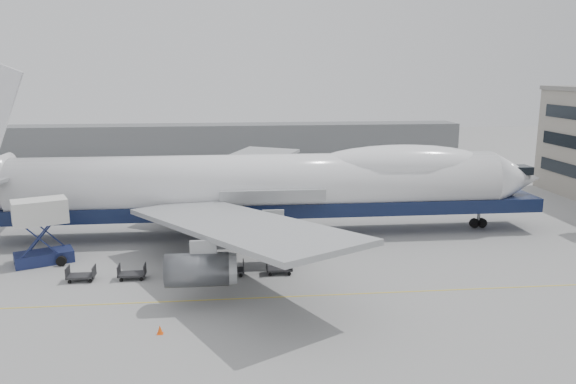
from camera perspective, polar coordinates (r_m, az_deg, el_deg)
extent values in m
plane|color=gray|center=(51.04, -1.88, -8.06)|extent=(260.00, 260.00, 0.00)
cube|color=gold|center=(45.47, -1.31, -10.64)|extent=(60.00, 0.15, 0.01)
cube|color=slate|center=(118.83, -9.22, 5.11)|extent=(110.00, 8.00, 7.00)
cylinder|color=white|center=(61.07, -2.74, 0.85)|extent=(52.00, 6.40, 6.40)
cube|color=#0F1938|center=(61.68, -1.79, -1.46)|extent=(60.00, 5.76, 1.50)
cone|color=white|center=(69.05, 22.06, 1.28)|extent=(6.00, 6.40, 6.40)
ellipsoid|color=white|center=(63.56, 11.44, 2.68)|extent=(20.67, 5.78, 4.56)
cube|color=#9EA0A3|center=(47.21, -5.36, -3.28)|extent=(20.35, 26.74, 2.26)
cube|color=#9EA0A3|center=(75.14, -5.66, 2.46)|extent=(20.35, 26.74, 2.26)
cylinder|color=#595B60|center=(80.21, -7.80, 1.42)|extent=(4.80, 2.60, 2.60)
cylinder|color=#595B60|center=(71.42, -3.19, 0.20)|extent=(4.80, 2.60, 2.60)
cylinder|color=#595B60|center=(52.03, -2.06, -4.30)|extent=(4.80, 2.60, 2.60)
cylinder|color=#595B60|center=(43.44, -9.21, -7.81)|extent=(4.80, 2.60, 2.60)
cylinder|color=slate|center=(68.19, 18.79, -2.43)|extent=(0.36, 0.36, 2.50)
cylinder|color=black|center=(68.36, 18.75, -3.00)|extent=(1.10, 0.45, 1.10)
cylinder|color=slate|center=(59.11, -5.44, -4.01)|extent=(0.36, 0.36, 2.50)
cylinder|color=black|center=(59.30, -5.42, -4.66)|extent=(1.10, 0.45, 1.10)
cylinder|color=slate|center=(64.90, -5.50, -2.55)|extent=(0.36, 0.36, 2.50)
cylinder|color=black|center=(65.07, -5.49, -3.14)|extent=(1.10, 0.45, 1.10)
cube|color=navy|center=(57.72, -23.53, -6.10)|extent=(5.66, 4.27, 1.12)
cube|color=silver|center=(56.58, -23.90, -1.81)|extent=(5.36, 4.30, 2.25)
cube|color=navy|center=(56.08, -24.06, -4.27)|extent=(3.39, 1.55, 4.02)
cube|color=navy|center=(58.13, -23.39, -3.66)|extent=(3.39, 1.55, 4.02)
cube|color=slate|center=(58.09, -23.42, -1.43)|extent=(2.73, 2.10, 0.15)
cylinder|color=black|center=(57.42, -25.58, -6.48)|extent=(0.92, 0.36, 0.92)
cylinder|color=black|center=(59.25, -24.93, -5.87)|extent=(0.92, 0.36, 0.92)
cylinder|color=black|center=(56.29, -22.03, -6.53)|extent=(0.92, 0.36, 0.92)
cylinder|color=black|center=(58.16, -21.49, -5.90)|extent=(0.92, 0.36, 0.92)
cone|color=#FD540D|center=(40.47, -12.88, -13.47)|extent=(0.40, 0.40, 0.63)
cube|color=#FD540D|center=(40.59, -12.86, -13.85)|extent=(0.42, 0.42, 0.03)
cube|color=#2D2D30|center=(51.79, -20.27, -8.00)|extent=(2.30, 1.35, 0.18)
cube|color=#2D2D30|center=(51.94, -21.48, -7.57)|extent=(0.08, 1.35, 0.90)
cube|color=#2D2D30|center=(51.39, -19.10, -7.59)|extent=(0.08, 1.35, 0.90)
cylinder|color=black|center=(51.61, -21.31, -8.51)|extent=(0.30, 0.12, 0.30)
cylinder|color=black|center=(52.60, -21.00, -8.09)|extent=(0.30, 0.12, 0.30)
cylinder|color=black|center=(51.18, -19.46, -8.53)|extent=(0.30, 0.12, 0.30)
cylinder|color=black|center=(52.18, -19.18, -8.12)|extent=(0.30, 0.12, 0.30)
cube|color=#2D2D30|center=(50.89, -15.56, -8.03)|extent=(2.30, 1.35, 0.18)
cube|color=#2D2D30|center=(50.96, -16.82, -7.61)|extent=(0.08, 1.35, 0.90)
cube|color=#2D2D30|center=(50.59, -14.35, -7.61)|extent=(0.08, 1.35, 0.90)
cylinder|color=black|center=(50.64, -16.60, -8.56)|extent=(0.30, 0.12, 0.30)
cylinder|color=black|center=(51.65, -16.38, -8.14)|extent=(0.30, 0.12, 0.30)
cylinder|color=black|center=(50.35, -14.68, -8.57)|extent=(0.30, 0.12, 0.30)
cylinder|color=black|center=(51.37, -14.50, -8.14)|extent=(0.30, 0.12, 0.30)
cube|color=#2D2D30|center=(50.35, -10.72, -8.01)|extent=(2.30, 1.35, 0.18)
cube|color=#2D2D30|center=(50.32, -12.00, -7.60)|extent=(0.08, 1.35, 0.90)
cube|color=#2D2D30|center=(50.13, -9.47, -7.57)|extent=(0.08, 1.35, 0.90)
cylinder|color=black|center=(50.02, -11.74, -8.56)|extent=(0.30, 0.12, 0.30)
cylinder|color=black|center=(51.04, -11.62, -8.13)|extent=(0.30, 0.12, 0.30)
cylinder|color=black|center=(49.87, -9.77, -8.54)|extent=(0.30, 0.12, 0.30)
cylinder|color=black|center=(50.90, -9.69, -8.11)|extent=(0.30, 0.12, 0.30)
cube|color=#2D2D30|center=(50.16, -5.81, -7.94)|extent=(2.30, 1.35, 0.18)
cube|color=#2D2D30|center=(50.04, -7.09, -7.53)|extent=(0.08, 1.35, 0.90)
cube|color=#2D2D30|center=(50.04, -4.55, -7.48)|extent=(0.08, 1.35, 0.90)
cylinder|color=black|center=(49.76, -6.79, -8.50)|extent=(0.30, 0.12, 0.30)
cylinder|color=black|center=(50.79, -6.77, -8.06)|extent=(0.30, 0.12, 0.30)
cylinder|color=black|center=(49.75, -4.81, -8.45)|extent=(0.30, 0.12, 0.30)
cylinder|color=black|center=(50.79, -4.84, -8.02)|extent=(0.30, 0.12, 0.30)
cube|color=#2D2D30|center=(50.34, -0.90, -7.80)|extent=(2.30, 1.35, 0.18)
cube|color=#2D2D30|center=(50.12, -2.16, -7.41)|extent=(0.08, 1.35, 0.90)
cube|color=#2D2D30|center=(50.30, 0.36, -7.33)|extent=(0.08, 1.35, 0.90)
cylinder|color=black|center=(49.86, -1.82, -8.37)|extent=(0.30, 0.12, 0.30)
cylinder|color=black|center=(50.89, -1.92, -7.94)|extent=(0.30, 0.12, 0.30)
cylinder|color=black|center=(50.00, 0.14, -8.30)|extent=(0.30, 0.12, 0.30)
cylinder|color=black|center=(51.03, 0.01, -7.88)|extent=(0.30, 0.12, 0.30)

